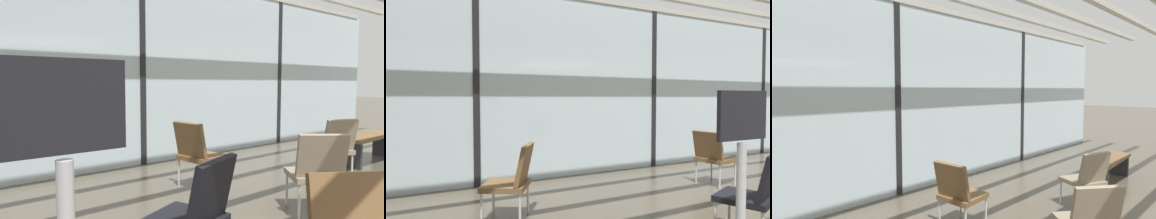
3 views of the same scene
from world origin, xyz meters
TOP-DOWN VIEW (x-y plane):
  - glass_curtain_wall at (0.00, 5.20)m, footprint 14.00×0.08m
  - window_mullion_0 at (-3.50, 5.20)m, footprint 0.10×0.12m
  - window_mullion_1 at (0.00, 5.20)m, footprint 0.10×0.12m
  - window_mullion_2 at (3.50, 5.20)m, footprint 0.10×0.12m
  - parked_airplane at (0.17, 11.51)m, footprint 11.52×4.07m
  - lounge_chair_3 at (-3.37, 3.53)m, footprint 0.69×0.68m
  - lounge_chair_4 at (-0.12, 3.58)m, footprint 0.58×0.54m
  - lounge_chair_5 at (-1.41, 1.96)m, footprint 0.63×0.66m
  - info_sign at (-2.45, 1.34)m, footprint 0.44×0.32m

SIDE VIEW (x-z plane):
  - lounge_chair_3 at x=-3.37m, z-range 0.06..0.93m
  - lounge_chair_4 at x=-0.12m, z-range 0.06..0.93m
  - lounge_chair_5 at x=-1.41m, z-range 0.06..0.93m
  - info_sign at x=-2.45m, z-range -0.04..1.40m
  - glass_curtain_wall at x=0.00m, z-range 0.00..3.14m
  - window_mullion_0 at x=-3.50m, z-range 0.00..3.14m
  - window_mullion_1 at x=0.00m, z-range 0.00..3.14m
  - window_mullion_2 at x=3.50m, z-range 0.00..3.14m
  - parked_airplane at x=0.17m, z-range 0.00..4.07m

